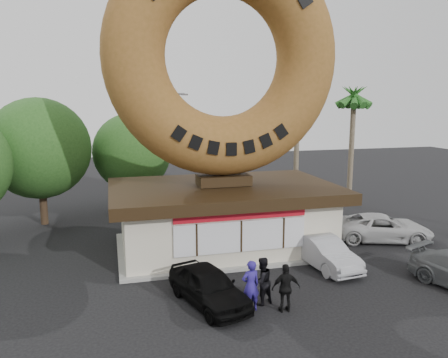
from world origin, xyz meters
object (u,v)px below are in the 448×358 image
car_silver (324,252)px  car_white (383,228)px  donut_shop (224,214)px  street_lamp (162,143)px  person_right (286,288)px  person_center (262,281)px  giant_donut (223,57)px  car_black (209,286)px  person_left (251,286)px

car_silver → car_white: (4.84, 2.62, 0.03)m
donut_shop → street_lamp: 10.54m
person_right → car_silver: 4.88m
car_silver → person_right: bearing=-140.5°
donut_shop → person_center: donut_shop is taller
giant_donut → car_black: (-2.12, -5.93, -8.79)m
person_right → car_black: 2.84m
street_lamp → car_white: bearing=-46.6°
giant_donut → person_center: 10.73m
person_left → car_silver: bearing=-153.6°
person_right → donut_shop: bearing=-81.6°
person_center → car_silver: bearing=-165.0°
car_black → car_white: 11.78m
giant_donut → car_silver: bearing=-44.3°
car_silver → person_left: bearing=-152.3°
street_lamp → person_right: (2.27, -17.20, -3.59)m
person_center → car_black: bearing=-34.5°
street_lamp → car_silver: (5.61, -13.66, -3.80)m
giant_donut → person_center: bearing=-92.0°
donut_shop → street_lamp: size_ratio=1.40×
donut_shop → car_white: donut_shop is taller
person_center → giant_donut: bearing=-111.8°
giant_donut → person_right: size_ratio=6.39×
person_left → car_black: person_left is taller
person_center → car_silver: size_ratio=0.43×
person_left → person_center: person_left is taller
giant_donut → donut_shop: bearing=-90.0°
donut_shop → car_white: (8.60, -1.03, -1.06)m
car_white → giant_donut: bearing=101.4°
person_left → person_center: (0.56, 0.38, -0.04)m
donut_shop → person_right: (0.41, -7.19, -0.88)m
street_lamp → person_center: size_ratio=4.44×
person_right → street_lamp: bearing=-77.3°
car_silver → person_center: bearing=-152.3°
street_lamp → person_left: size_ratio=4.24×
street_lamp → car_black: bearing=-91.0°
car_black → car_silver: (5.88, 2.27, -0.02)m
car_black → car_silver: size_ratio=0.99×
giant_donut → street_lamp: (-1.86, 10.00, -5.01)m
person_center → person_left: bearing=14.5°
donut_shop → person_left: (-0.78, -6.80, -0.82)m
car_silver → car_black: bearing=-166.0°
person_left → person_right: (1.19, -0.39, -0.05)m
donut_shop → person_center: (-0.22, -6.42, -0.86)m
person_left → car_black: (-1.34, 0.88, -0.24)m
car_black → person_right: bearing=-44.2°
street_lamp → car_black: 16.38m
donut_shop → car_silver: bearing=-44.1°
street_lamp → car_silver: bearing=-67.7°
person_center → car_white: (8.82, 5.39, -0.19)m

